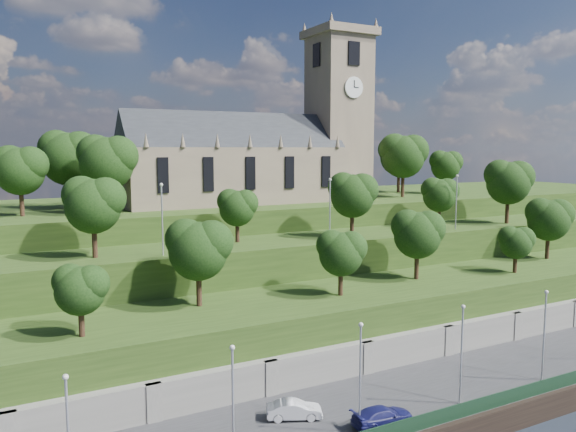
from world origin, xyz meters
TOP-DOWN VIEW (x-y plane):
  - promenade at (0.00, 6.00)m, footprint 160.00×12.00m
  - quay_wall at (0.00, -0.05)m, footprint 160.00×0.50m
  - fence at (0.00, 0.60)m, footprint 160.00×0.10m
  - retaining_wall at (0.00, 11.97)m, footprint 160.00×2.10m
  - embankment_lower at (0.00, 18.00)m, footprint 160.00×12.00m
  - embankment_upper at (0.00, 29.00)m, footprint 160.00×10.00m
  - hilltop at (0.00, 50.00)m, footprint 160.00×32.00m
  - church at (0.79, 45.98)m, footprint 38.60×12.35m
  - trees_lower at (3.13, 18.74)m, footprint 65.58×8.75m
  - trees_upper at (6.76, 27.80)m, footprint 63.77×8.19m
  - trees_hilltop at (0.99, 44.72)m, footprint 72.90×16.55m
  - lamp_posts_promenade at (-2.00, 2.50)m, footprint 60.36×0.36m
  - lamp_posts_upper at (0.00, 26.00)m, footprint 40.36×0.36m
  - car_middle at (-15.27, 6.57)m, footprint 4.55×3.09m
  - car_right at (-9.85, 2.51)m, footprint 5.08×2.34m

SIDE VIEW (x-z plane):
  - promenade at x=0.00m, z-range 0.00..2.00m
  - quay_wall at x=0.00m, z-range 0.00..2.20m
  - retaining_wall at x=0.00m, z-range 0.00..5.00m
  - fence at x=0.00m, z-range 2.00..3.20m
  - car_middle at x=-15.27m, z-range 2.00..3.42m
  - car_right at x=-9.85m, z-range 2.00..3.44m
  - embankment_lower at x=0.00m, z-range 0.00..8.00m
  - embankment_upper at x=0.00m, z-range 0.00..12.00m
  - lamp_posts_promenade at x=-2.00m, z-range 2.62..10.97m
  - hilltop at x=0.00m, z-range 0.00..15.00m
  - trees_lower at x=3.13m, z-range 9.01..17.34m
  - lamp_posts_upper at x=0.00m, z-range 12.60..19.99m
  - trees_upper at x=6.76m, z-range 12.89..22.16m
  - trees_hilltop at x=0.99m, z-range 16.42..26.67m
  - church at x=0.79m, z-range 8.72..36.32m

